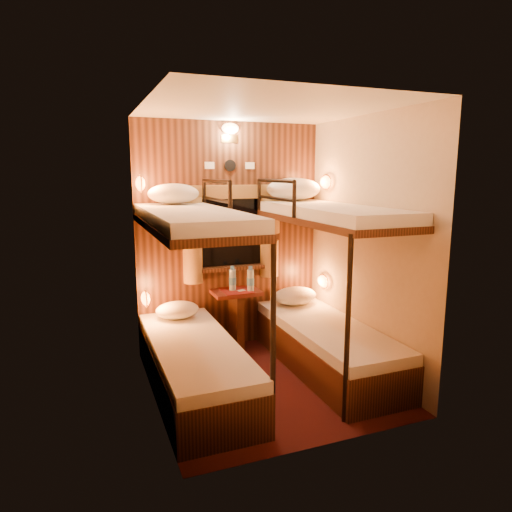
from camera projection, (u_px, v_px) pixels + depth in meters
name	position (u px, v px, depth m)	size (l,w,h in m)	color
floor	(267.00, 382.00, 4.15)	(2.10, 2.10, 0.00)	#38110F
ceiling	(268.00, 108.00, 3.72)	(2.10, 2.10, 0.00)	silver
wall_back	(230.00, 237.00, 4.90)	(2.40, 2.40, 0.00)	#C6B293
wall_front	(329.00, 278.00, 2.97)	(2.40, 2.40, 0.00)	#C6B293
wall_left	(150.00, 260.00, 3.58)	(2.40, 2.40, 0.00)	#C6B293
wall_right	(365.00, 246.00, 4.29)	(2.40, 2.40, 0.00)	#C6B293
back_panel	(230.00, 237.00, 4.89)	(2.00, 0.03, 2.40)	black
bunk_left	(194.00, 330.00, 3.89)	(0.72, 1.90, 1.82)	black
bunk_right	(327.00, 313.00, 4.35)	(0.72, 1.90, 1.82)	black
window	(231.00, 239.00, 4.86)	(1.00, 0.12, 0.79)	black
curtains	(232.00, 232.00, 4.82)	(1.10, 0.22, 1.00)	olive
back_fixtures	(230.00, 136.00, 4.66)	(0.54, 0.09, 0.48)	black
reading_lamps	(240.00, 237.00, 4.57)	(2.00, 0.20, 1.25)	orange
table	(236.00, 312.00, 4.86)	(0.50, 0.34, 0.66)	#5E2115
bottle_left	(232.00, 280.00, 4.81)	(0.08, 0.08, 0.26)	#99BFE5
bottle_right	(251.00, 280.00, 4.79)	(0.08, 0.08, 0.27)	#99BFE5
sachet_a	(241.00, 291.00, 4.80)	(0.08, 0.06, 0.01)	silver
sachet_b	(237.00, 290.00, 4.82)	(0.06, 0.05, 0.00)	silver
pillow_lower_left	(177.00, 310.00, 4.51)	(0.43, 0.31, 0.17)	silver
pillow_lower_right	(295.00, 296.00, 4.98)	(0.48, 0.35, 0.19)	silver
pillow_upper_left	(173.00, 194.00, 4.31)	(0.49, 0.35, 0.19)	silver
pillow_upper_right	(294.00, 189.00, 4.84)	(0.60, 0.43, 0.24)	silver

